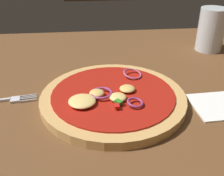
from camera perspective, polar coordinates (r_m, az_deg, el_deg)
The scene contains 3 objects.
dining_table at distance 0.55m, azimuth 2.97°, elevation -3.20°, with size 1.38×0.87×0.03m.
pizza at distance 0.52m, azimuth 0.13°, elevation -2.05°, with size 0.28×0.28×0.03m.
beer_glass at distance 0.81m, azimuth 20.24°, elevation 11.01°, with size 0.07×0.07×0.12m.
Camera 1 is at (-0.07, -0.46, 0.31)m, focal length 42.99 mm.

